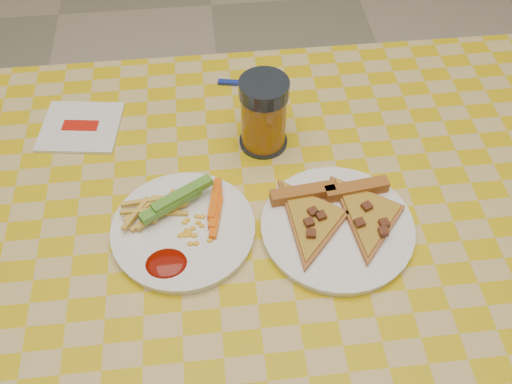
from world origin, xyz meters
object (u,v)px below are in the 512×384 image
Objects in this scene: plate_left at (184,231)px; plate_right at (337,228)px; drink_glass at (264,115)px; table at (251,266)px.

plate_right is at bearing -5.13° from plate_left.
plate_left is 0.94× the size of plate_right.
plate_right is 0.22m from drink_glass.
table is 5.79× the size of plate_right.
plate_left is (-0.10, 0.02, 0.08)m from table.
plate_left is 0.23m from plate_right.
drink_glass is at bearing 77.79° from table.
plate_left is 0.23m from drink_glass.
plate_right is at bearing 0.97° from table.
drink_glass reaches higher than plate_right.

